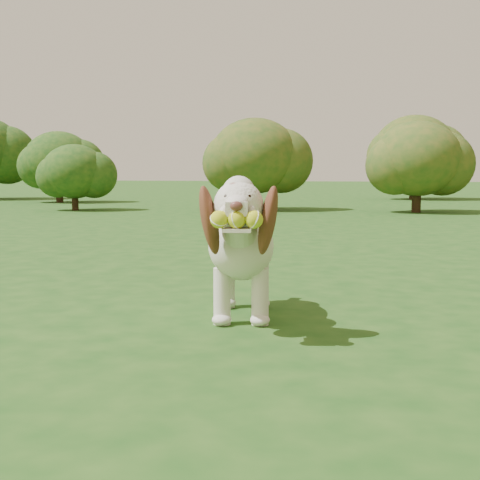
# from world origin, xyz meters

# --- Properties ---
(ground) EXTENTS (80.00, 80.00, 0.00)m
(ground) POSITION_xyz_m (0.00, 0.00, 0.00)
(ground) COLOR #184513
(ground) RESTS_ON ground
(dog) EXTENTS (0.49, 1.07, 0.70)m
(dog) POSITION_xyz_m (-0.00, -0.55, 0.37)
(dog) COLOR silver
(dog) RESTS_ON ground
(shrub_a) EXTENTS (1.15, 1.15, 1.19)m
(shrub_a) POSITION_xyz_m (-5.01, 7.36, 0.70)
(shrub_a) COLOR #382314
(shrub_a) RESTS_ON ground
(shrub_c) EXTENTS (1.50, 1.50, 1.56)m
(shrub_c) POSITION_xyz_m (0.97, 8.18, 0.92)
(shrub_c) COLOR #382314
(shrub_c) RESTS_ON ground
(shrub_e) EXTENTS (1.54, 1.54, 1.59)m
(shrub_e) POSITION_xyz_m (-6.77, 10.00, 0.94)
(shrub_e) COLOR #382314
(shrub_e) RESTS_ON ground
(shrub_b) EXTENTS (1.60, 1.60, 1.66)m
(shrub_b) POSITION_xyz_m (-1.88, 8.21, 0.98)
(shrub_b) COLOR #382314
(shrub_b) RESTS_ON ground
(shrub_i) EXTENTS (2.01, 2.01, 2.08)m
(shrub_i) POSITION_xyz_m (0.99, 13.51, 1.22)
(shrub_i) COLOR #382314
(shrub_i) RESTS_ON ground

